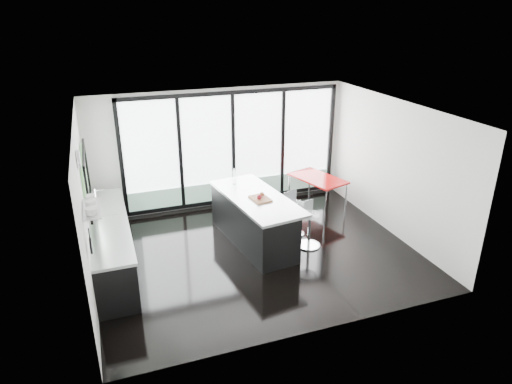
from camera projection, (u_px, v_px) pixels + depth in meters
name	position (u px, v px, depth m)	size (l,w,h in m)	color
floor	(256.00, 252.00, 8.98)	(6.00, 5.00, 0.00)	black
ceiling	(256.00, 111.00, 7.91)	(6.00, 5.00, 0.00)	white
wall_back	(232.00, 153.00, 10.72)	(6.00, 0.09, 2.80)	silver
wall_front	(318.00, 249.00, 6.26)	(6.00, 0.00, 2.80)	silver
wall_left	(85.00, 193.00, 7.69)	(0.26, 5.00, 2.80)	silver
wall_right	(394.00, 168.00, 9.37)	(0.00, 5.00, 2.80)	silver
counter_cabinets	(111.00, 244.00, 8.31)	(0.69, 3.24, 1.36)	black
island	(253.00, 219.00, 9.18)	(1.34, 2.55, 1.29)	black
bar_stool_near	(309.00, 230.00, 9.07)	(0.45, 0.45, 0.72)	silver
bar_stool_far	(294.00, 218.00, 9.56)	(0.45, 0.45, 0.72)	silver
red_table	(317.00, 192.00, 10.91)	(0.77, 1.35, 0.72)	#A60F0F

